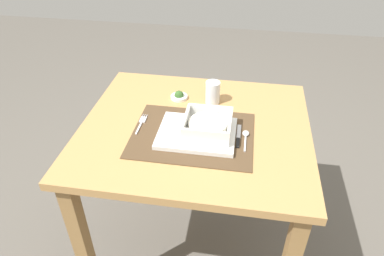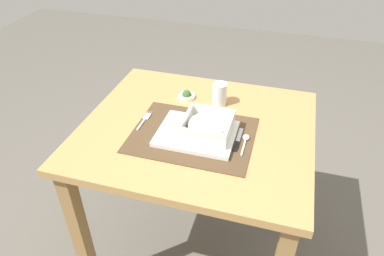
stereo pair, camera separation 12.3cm
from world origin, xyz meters
name	(u,v)px [view 1 (the left image)]	position (x,y,z in m)	size (l,w,h in m)	color
ground_plane	(194,246)	(0.00, 0.00, 0.00)	(6.00, 6.00, 0.00)	#59544C
dining_table	(195,150)	(0.00, 0.00, 0.61)	(0.83, 0.74, 0.72)	#B2844C
placemat	(192,135)	(0.00, -0.06, 0.72)	(0.43, 0.33, 0.00)	#4C3823
serving_plate	(197,133)	(0.02, -0.06, 0.73)	(0.27, 0.21, 0.02)	white
porridge_bowl	(208,126)	(0.05, -0.05, 0.76)	(0.16, 0.16, 0.06)	white
fork	(142,122)	(-0.20, -0.02, 0.72)	(0.02, 0.13, 0.00)	silver
spoon	(246,135)	(0.19, -0.04, 0.73)	(0.02, 0.11, 0.01)	silver
butter_knife	(238,137)	(0.16, -0.05, 0.72)	(0.01, 0.13, 0.01)	black
bread_knife	(231,139)	(0.14, -0.07, 0.72)	(0.01, 0.14, 0.01)	#59331E
drinking_glass	(213,94)	(0.04, 0.17, 0.76)	(0.06, 0.06, 0.09)	white
condiment_saucer	(179,96)	(-0.10, 0.18, 0.73)	(0.07, 0.07, 0.04)	white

